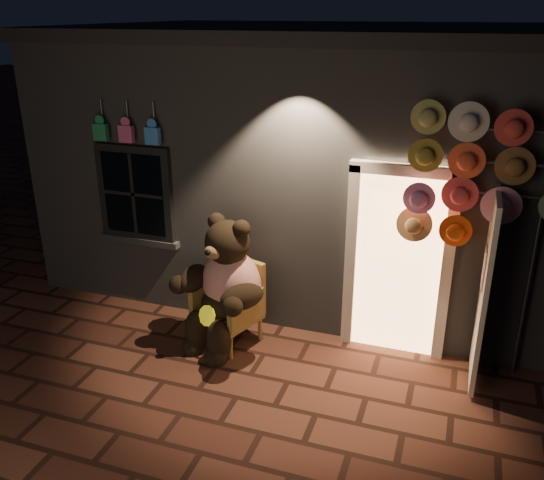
% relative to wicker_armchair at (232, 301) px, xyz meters
% --- Properties ---
extents(ground, '(60.00, 60.00, 0.00)m').
position_rel_wicker_armchair_xyz_m(ground, '(0.47, -1.05, -0.49)').
color(ground, brown).
rests_on(ground, ground).
extents(shop_building, '(7.30, 5.95, 3.51)m').
position_rel_wicker_armchair_xyz_m(shop_building, '(0.47, 2.94, 1.24)').
color(shop_building, slate).
rests_on(shop_building, ground).
extents(wicker_armchair, '(0.83, 0.80, 0.99)m').
position_rel_wicker_armchair_xyz_m(wicker_armchair, '(0.00, 0.00, 0.00)').
color(wicker_armchair, '#B59446').
rests_on(wicker_armchair, ground).
extents(teddy_bear, '(1.12, 1.05, 1.63)m').
position_rel_wicker_armchair_xyz_m(teddy_bear, '(-0.03, -0.12, 0.24)').
color(teddy_bear, red).
rests_on(teddy_bear, ground).
extents(hat_rack, '(1.66, 0.22, 2.84)m').
position_rel_wicker_armchair_xyz_m(hat_rack, '(2.55, 0.23, 1.68)').
color(hat_rack, '#59595E').
rests_on(hat_rack, ground).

